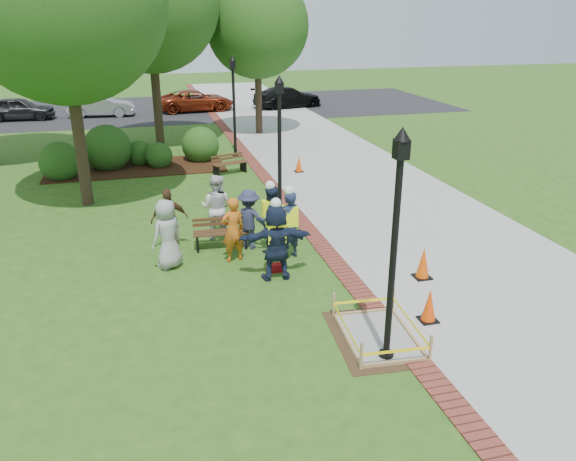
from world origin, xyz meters
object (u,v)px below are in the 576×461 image
object	(u,v)px
wet_concrete_pad	(379,327)
lamp_near	(395,232)
cone_front	(429,306)
hivis_worker_a	(276,240)
hivis_worker_c	(270,217)
bench_near	(221,239)
hivis_worker_b	(289,223)

from	to	relation	value
wet_concrete_pad	lamp_near	xyz separation A→B (m)	(-0.13, -0.66, 2.25)
cone_front	hivis_worker_a	size ratio (longest dim) A/B	0.36
wet_concrete_pad	hivis_worker_c	xyz separation A→B (m)	(-1.04, 4.70, 0.72)
bench_near	cone_front	bearing A→B (deg)	-54.51
bench_near	hivis_worker_c	bearing A→B (deg)	-23.36
hivis_worker_b	hivis_worker_c	xyz separation A→B (m)	(-0.35, 0.55, -0.00)
hivis_worker_b	hivis_worker_c	world-z (taller)	hivis_worker_b
hivis_worker_a	hivis_worker_b	xyz separation A→B (m)	(0.60, 1.09, -0.04)
wet_concrete_pad	hivis_worker_b	world-z (taller)	hivis_worker_b
bench_near	wet_concrete_pad	bearing A→B (deg)	-66.48
wet_concrete_pad	hivis_worker_a	size ratio (longest dim) A/B	1.20
wet_concrete_pad	bench_near	bearing A→B (deg)	113.52
wet_concrete_pad	hivis_worker_a	xyz separation A→B (m)	(-1.29, 3.06, 0.76)
wet_concrete_pad	lamp_near	size ratio (longest dim) A/B	0.57
cone_front	hivis_worker_b	xyz separation A→B (m)	(-1.93, 3.84, 0.60)
cone_front	hivis_worker_c	distance (m)	4.99
wet_concrete_pad	lamp_near	distance (m)	2.35
cone_front	hivis_worker_a	world-z (taller)	hivis_worker_a
bench_near	hivis_worker_c	distance (m)	1.52
wet_concrete_pad	hivis_worker_c	world-z (taller)	hivis_worker_c
hivis_worker_c	cone_front	bearing A→B (deg)	-62.59
wet_concrete_pad	hivis_worker_b	distance (m)	4.27
hivis_worker_b	wet_concrete_pad	bearing A→B (deg)	-80.55
wet_concrete_pad	hivis_worker_b	bearing A→B (deg)	99.45
lamp_near	hivis_worker_a	distance (m)	4.18
cone_front	hivis_worker_c	bearing A→B (deg)	117.41
cone_front	hivis_worker_c	xyz separation A→B (m)	(-2.28, 4.40, 0.60)
wet_concrete_pad	hivis_worker_c	bearing A→B (deg)	102.50
wet_concrete_pad	hivis_worker_a	bearing A→B (deg)	112.88
cone_front	hivis_worker_b	size ratio (longest dim) A/B	0.38
bench_near	hivis_worker_b	distance (m)	2.05
lamp_near	bench_near	bearing A→B (deg)	110.01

